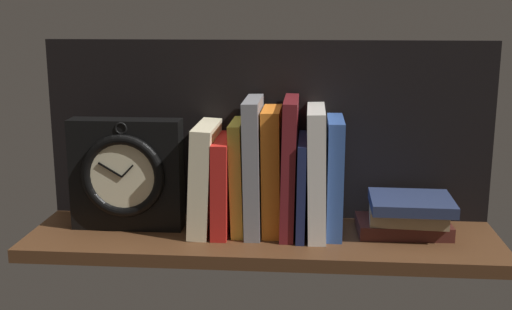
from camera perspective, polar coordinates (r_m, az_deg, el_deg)
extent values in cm
cube|color=#4C2D19|center=(124.69, 0.57, -7.59)|extent=(90.15, 24.47, 2.50)
cube|color=black|center=(130.72, 0.97, 2.22)|extent=(90.15, 1.20, 36.39)
cube|color=beige|center=(124.90, -4.57, -1.98)|extent=(4.86, 15.96, 21.00)
cube|color=red|center=(124.70, -2.88, -2.60)|extent=(3.25, 16.07, 18.27)
cube|color=gold|center=(123.92, -1.54, -1.90)|extent=(2.89, 12.83, 21.56)
cube|color=gray|center=(123.11, -0.18, -0.96)|extent=(3.45, 15.09, 25.89)
cube|color=orange|center=(123.08, 1.45, -1.40)|extent=(3.79, 12.39, 24.09)
cube|color=maroon|center=(122.71, 2.99, -0.99)|extent=(3.03, 15.95, 26.00)
cube|color=#192147|center=(123.60, 4.09, -2.70)|extent=(1.77, 16.87, 18.46)
cube|color=silver|center=(122.87, 5.39, -1.43)|extent=(3.89, 16.96, 24.31)
cube|color=#2D4C8E|center=(123.20, 6.98, -1.89)|extent=(3.01, 13.69, 22.32)
cube|color=black|center=(127.50, -11.40, -1.68)|extent=(21.73, 5.13, 21.73)
torus|color=black|center=(124.66, -11.78, -1.85)|extent=(16.31, 2.00, 16.31)
cylinder|color=beige|center=(124.66, -11.78, -1.85)|extent=(13.16, 0.60, 13.16)
cube|color=black|center=(123.60, -11.37, -1.41)|extent=(2.47, 0.30, 2.50)
cube|color=black|center=(124.52, -12.85, -1.29)|extent=(4.57, 0.30, 2.91)
torus|color=black|center=(123.09, -11.92, 2.32)|extent=(2.44, 0.44, 2.44)
cube|color=#471E19|center=(127.67, 12.92, -6.21)|extent=(17.77, 11.12, 2.63)
cube|color=#9E8966|center=(126.36, 13.34, -5.15)|extent=(15.07, 11.16, 2.74)
cube|color=#232D4C|center=(125.47, 13.64, -4.15)|extent=(15.62, 13.49, 2.06)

